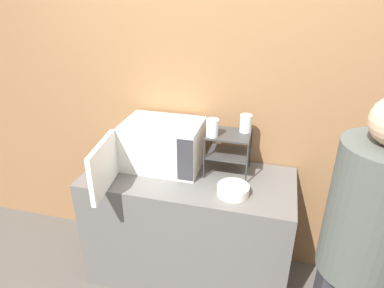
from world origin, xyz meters
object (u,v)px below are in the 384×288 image
(glass_front_left, at_px, (212,128))
(microwave, at_px, (160,146))
(bowl, at_px, (233,190))
(dish_rack, at_px, (228,145))
(glass_back_right, at_px, (246,123))
(person, at_px, (363,242))

(glass_front_left, bearing_deg, microwave, 177.03)
(bowl, bearing_deg, dish_rack, 107.45)
(glass_front_left, distance_m, bowl, 0.42)
(microwave, relative_size, bowl, 3.86)
(glass_front_left, relative_size, glass_back_right, 1.00)
(person, bearing_deg, dish_rack, 143.16)
(glass_front_left, xyz_separation_m, bowl, (0.18, -0.19, -0.33))
(bowl, bearing_deg, person, -25.06)
(glass_back_right, relative_size, bowl, 0.58)
(microwave, bearing_deg, person, -23.17)
(bowl, xyz_separation_m, person, (0.69, -0.32, 0.03))
(dish_rack, relative_size, glass_back_right, 2.51)
(dish_rack, xyz_separation_m, bowl, (0.08, -0.26, -0.18))
(dish_rack, relative_size, person, 0.18)
(microwave, relative_size, glass_back_right, 6.63)
(dish_rack, distance_m, bowl, 0.33)
(microwave, bearing_deg, glass_front_left, -2.97)
(dish_rack, bearing_deg, glass_front_left, -147.14)
(glass_back_right, height_order, bowl, glass_back_right)
(microwave, distance_m, glass_back_right, 0.61)
(glass_front_left, bearing_deg, dish_rack, 32.86)
(microwave, bearing_deg, dish_rack, 5.55)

